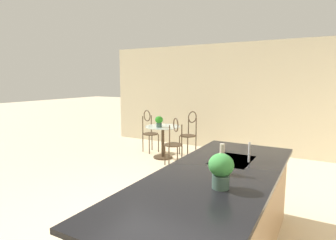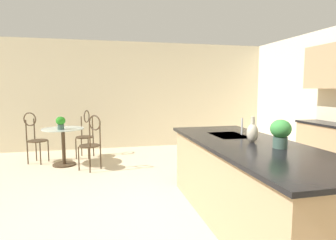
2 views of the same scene
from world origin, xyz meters
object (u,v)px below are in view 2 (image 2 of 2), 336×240
chair_by_island (85,132)px  potted_plant_counter_near (281,132)px  vase_on_counter (252,132)px  chair_near_window (35,135)px  chair_toward_desk (92,140)px  potted_plant_on_table (61,122)px  bistro_table (63,143)px

chair_by_island → potted_plant_counter_near: size_ratio=3.58×
potted_plant_counter_near → vase_on_counter: 0.37m
chair_near_window → chair_by_island: bearing=105.7°
chair_near_window → chair_toward_desk: same height
chair_near_window → vase_on_counter: bearing=42.0°
potted_plant_on_table → potted_plant_counter_near: (3.20, 2.53, 0.20)m
bistro_table → vase_on_counter: vase_on_counter is taller
vase_on_counter → bistro_table: bearing=-141.2°
bistro_table → chair_by_island: chair_by_island is taller
potted_plant_counter_near → vase_on_counter: (-0.35, -0.11, -0.06)m
chair_near_window → potted_plant_on_table: 0.80m
bistro_table → chair_by_island: size_ratio=0.77×
chair_by_island → potted_plant_on_table: 0.91m
chair_near_window → chair_by_island: same height
potted_plant_on_table → vase_on_counter: (2.85, 2.42, 0.15)m
bistro_table → chair_by_island: 0.73m
potted_plant_on_table → potted_plant_counter_near: bearing=38.3°
chair_near_window → chair_by_island: 1.02m
bistro_table → chair_by_island: (-0.61, 0.39, 0.13)m
chair_toward_desk → bistro_table: bearing=-131.2°
bistro_table → chair_toward_desk: (0.49, 0.56, 0.13)m
chair_by_island → chair_toward_desk: 1.11m
vase_on_counter → chair_by_island: bearing=-150.8°
potted_plant_on_table → vase_on_counter: size_ratio=0.86×
bistro_table → potted_plant_counter_near: size_ratio=2.75×
chair_by_island → bistro_table: bearing=-32.7°
chair_near_window → potted_plant_counter_near: bearing=40.2°
chair_toward_desk → vase_on_counter: bearing=36.4°
chair_near_window → potted_plant_on_table: (0.47, 0.57, 0.31)m
bistro_table → potted_plant_counter_near: potted_plant_counter_near is taller
chair_by_island → potted_plant_counter_near: 4.51m
chair_near_window → potted_plant_on_table: size_ratio=4.19×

